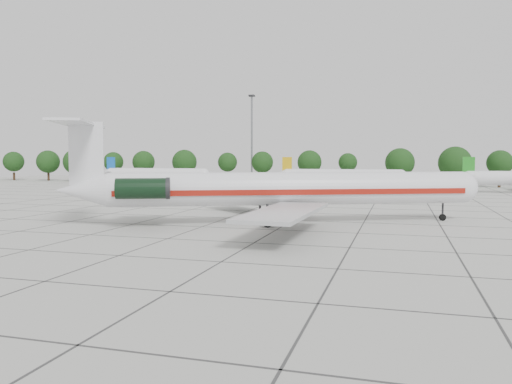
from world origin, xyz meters
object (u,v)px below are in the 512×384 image
at_px(main_airliner, 270,188).
at_px(bg_airliner_b, 155,174).
at_px(floodlight_mast, 252,134).
at_px(bg_airliner_c, 341,176).

relative_size(main_airliner, bg_airliner_b, 1.58).
bearing_deg(floodlight_mast, bg_airliner_c, -34.33).
bearing_deg(main_airliner, bg_airliner_c, 66.65).
bearing_deg(floodlight_mast, bg_airliner_b, -133.97).
distance_m(main_airliner, bg_airliner_b, 82.25).
bearing_deg(floodlight_mast, main_airliner, -72.18).
distance_m(bg_airliner_b, bg_airliner_c, 48.46).
relative_size(main_airliner, bg_airliner_c, 1.58).
relative_size(bg_airliner_c, floodlight_mast, 1.11).
height_order(main_airliner, floodlight_mast, floodlight_mast).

